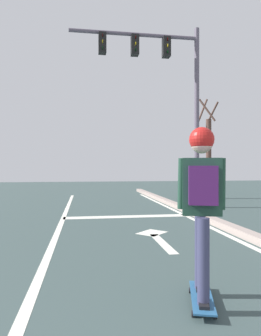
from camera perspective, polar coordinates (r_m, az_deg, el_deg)
The scene contains 9 objects.
lane_line_center at distance 4.83m, azimuth -15.34°, elevation -15.81°, with size 0.12×20.00×0.01m, color silver.
lane_line_curbside at distance 5.54m, azimuth 22.20°, elevation -13.73°, with size 0.12×20.00×0.01m, color silver.
stop_bar at distance 8.28m, azimuth -0.37°, elevation -9.10°, with size 3.45×0.40×0.01m, color silver.
lane_arrow_stem at distance 5.50m, azimuth 6.05°, elevation -13.83°, with size 0.16×1.40×0.01m, color silver.
lane_arrow_head at distance 6.31m, azimuth 4.04°, elevation -12.02°, with size 0.56×0.44×0.01m, color silver.
skateboard at distance 3.27m, azimuth 13.22°, elevation -22.56°, with size 0.42×0.79×0.08m.
skater at distance 3.00m, azimuth 13.25°, elevation -3.95°, with size 0.44×0.61×1.63m.
traffic_signal_mast at distance 10.35m, azimuth 6.09°, elevation 16.76°, with size 4.24×0.34×5.93m.
roadside_tree at distance 13.37m, azimuth 14.43°, elevation 2.65°, with size 0.97×0.99×4.35m.
Camera 1 is at (0.02, 1.39, 1.33)m, focal length 32.46 mm.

